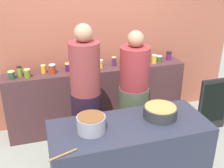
# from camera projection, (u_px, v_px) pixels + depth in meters

# --- Properties ---
(storefront_wall) EXTENTS (4.80, 0.12, 3.00)m
(storefront_wall) POSITION_uv_depth(u_px,v_px,m) (91.00, 29.00, 4.20)
(storefront_wall) COLOR #A75843
(storefront_wall) RESTS_ON ground
(display_shelf) EXTENTS (2.70, 0.36, 0.98)m
(display_shelf) POSITION_uv_depth(u_px,v_px,m) (98.00, 98.00, 4.30)
(display_shelf) COLOR #482A2B
(display_shelf) RESTS_ON ground
(prep_table) EXTENTS (1.70, 0.70, 0.86)m
(prep_table) POSITION_uv_depth(u_px,v_px,m) (129.00, 157.00, 3.10)
(prep_table) COLOR #292D3D
(prep_table) RESTS_ON ground
(preserve_jar_0) EXTENTS (0.09, 0.09, 0.11)m
(preserve_jar_0) POSITION_uv_depth(u_px,v_px,m) (12.00, 75.00, 3.72)
(preserve_jar_0) COLOR #274A32
(preserve_jar_0) RESTS_ON display_shelf
(preserve_jar_1) EXTENTS (0.07, 0.07, 0.15)m
(preserve_jar_1) POSITION_uv_depth(u_px,v_px,m) (20.00, 71.00, 3.79)
(preserve_jar_1) COLOR olive
(preserve_jar_1) RESTS_ON display_shelf
(preserve_jar_2) EXTENTS (0.09, 0.09, 0.12)m
(preserve_jar_2) POSITION_uv_depth(u_px,v_px,m) (27.00, 73.00, 3.75)
(preserve_jar_2) COLOR olive
(preserve_jar_2) RESTS_ON display_shelf
(preserve_jar_3) EXTENTS (0.07, 0.07, 0.12)m
(preserve_jar_3) POSITION_uv_depth(u_px,v_px,m) (43.00, 69.00, 3.91)
(preserve_jar_3) COLOR gold
(preserve_jar_3) RESTS_ON display_shelf
(preserve_jar_4) EXTENTS (0.09, 0.09, 0.14)m
(preserve_jar_4) POSITION_uv_depth(u_px,v_px,m) (52.00, 69.00, 3.88)
(preserve_jar_4) COLOR #98371D
(preserve_jar_4) RESTS_ON display_shelf
(preserve_jar_5) EXTENTS (0.08, 0.08, 0.12)m
(preserve_jar_5) POSITION_uv_depth(u_px,v_px,m) (68.00, 67.00, 3.98)
(preserve_jar_5) COLOR #551151
(preserve_jar_5) RESTS_ON display_shelf
(preserve_jar_6) EXTENTS (0.08, 0.08, 0.11)m
(preserve_jar_6) POSITION_uv_depth(u_px,v_px,m) (79.00, 65.00, 4.05)
(preserve_jar_6) COLOR brown
(preserve_jar_6) RESTS_ON display_shelf
(preserve_jar_7) EXTENTS (0.09, 0.09, 0.14)m
(preserve_jar_7) POSITION_uv_depth(u_px,v_px,m) (90.00, 64.00, 4.05)
(preserve_jar_7) COLOR gold
(preserve_jar_7) RESTS_ON display_shelf
(preserve_jar_8) EXTENTS (0.09, 0.09, 0.12)m
(preserve_jar_8) POSITION_uv_depth(u_px,v_px,m) (100.00, 64.00, 4.10)
(preserve_jar_8) COLOR gold
(preserve_jar_8) RESTS_ON display_shelf
(preserve_jar_9) EXTENTS (0.07, 0.07, 0.14)m
(preserve_jar_9) POSITION_uv_depth(u_px,v_px,m) (114.00, 61.00, 4.17)
(preserve_jar_9) COLOR #512455
(preserve_jar_9) RESTS_ON display_shelf
(preserve_jar_10) EXTENTS (0.07, 0.07, 0.12)m
(preserve_jar_10) POSITION_uv_depth(u_px,v_px,m) (136.00, 62.00, 4.18)
(preserve_jar_10) COLOR #1E5437
(preserve_jar_10) RESTS_ON display_shelf
(preserve_jar_11) EXTENTS (0.08, 0.08, 0.11)m
(preserve_jar_11) POSITION_uv_depth(u_px,v_px,m) (142.00, 60.00, 4.29)
(preserve_jar_11) COLOR olive
(preserve_jar_11) RESTS_ON display_shelf
(preserve_jar_12) EXTENTS (0.08, 0.08, 0.13)m
(preserve_jar_12) POSITION_uv_depth(u_px,v_px,m) (154.00, 59.00, 4.28)
(preserve_jar_12) COLOR gold
(preserve_jar_12) RESTS_ON display_shelf
(preserve_jar_13) EXTENTS (0.09, 0.09, 0.10)m
(preserve_jar_13) POSITION_uv_depth(u_px,v_px,m) (159.00, 59.00, 4.35)
(preserve_jar_13) COLOR #3C542F
(preserve_jar_13) RESTS_ON display_shelf
(preserve_jar_14) EXTENTS (0.09, 0.09, 0.13)m
(preserve_jar_14) POSITION_uv_depth(u_px,v_px,m) (169.00, 56.00, 4.43)
(preserve_jar_14) COLOR #5A1C5F
(preserve_jar_14) RESTS_ON display_shelf
(cooking_pot_left) EXTENTS (0.29, 0.29, 0.17)m
(cooking_pot_left) POSITION_uv_depth(u_px,v_px,m) (91.00, 124.00, 2.79)
(cooking_pot_left) COLOR gray
(cooking_pot_left) RESTS_ON prep_table
(cooking_pot_center) EXTENTS (0.37, 0.37, 0.13)m
(cooking_pot_center) POSITION_uv_depth(u_px,v_px,m) (160.00, 112.00, 3.05)
(cooking_pot_center) COLOR #2D2D2D
(cooking_pot_center) RESTS_ON prep_table
(wooden_spoon) EXTENTS (0.27, 0.11, 0.02)m
(wooden_spoon) POSITION_uv_depth(u_px,v_px,m) (63.00, 155.00, 2.46)
(wooden_spoon) COLOR #9E703D
(wooden_spoon) RESTS_ON prep_table
(cook_with_tongs) EXTENTS (0.37, 0.37, 1.83)m
(cook_with_tongs) POSITION_uv_depth(u_px,v_px,m) (86.00, 105.00, 3.37)
(cook_with_tongs) COLOR black
(cook_with_tongs) RESTS_ON ground
(cook_in_cap) EXTENTS (0.40, 0.40, 1.67)m
(cook_in_cap) POSITION_uv_depth(u_px,v_px,m) (134.00, 98.00, 3.74)
(cook_in_cap) COLOR #4C573F
(cook_in_cap) RESTS_ON ground
(chalkboard_sign) EXTENTS (0.50, 0.04, 0.85)m
(chalkboard_sign) POSITION_uv_depth(u_px,v_px,m) (213.00, 105.00, 4.24)
(chalkboard_sign) COLOR black
(chalkboard_sign) RESTS_ON ground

